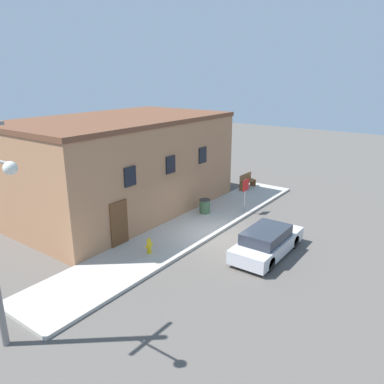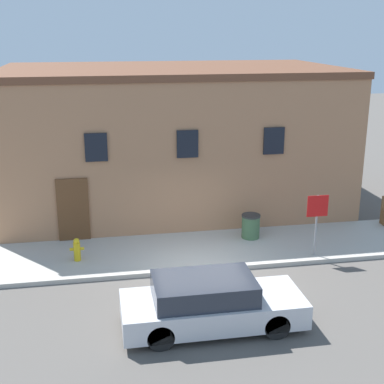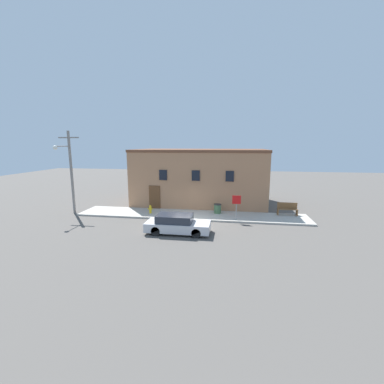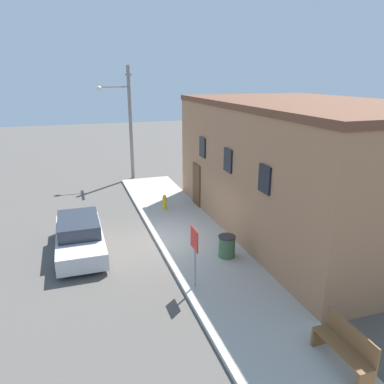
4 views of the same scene
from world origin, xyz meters
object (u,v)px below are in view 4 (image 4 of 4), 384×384
at_px(stop_sign, 195,247).
at_px(bench, 345,347).
at_px(utility_pole, 127,118).
at_px(trash_bin, 227,246).
at_px(parked_car, 80,236).
at_px(fire_hydrant, 165,202).

xyz_separation_m(stop_sign, bench, (4.16, 2.09, -0.83)).
bearing_deg(utility_pole, stop_sign, -1.24).
relative_size(bench, trash_bin, 2.00).
xyz_separation_m(stop_sign, parked_car, (-3.92, -3.21, -0.86)).
distance_m(fire_hydrant, parked_car, 5.16).
xyz_separation_m(trash_bin, parked_car, (-2.41, -4.93, 0.07)).
height_order(fire_hydrant, utility_pole, utility_pole).
height_order(utility_pole, parked_car, utility_pole).
bearing_deg(parked_car, stop_sign, 39.31).
bearing_deg(stop_sign, parked_car, -140.69).
relative_size(utility_pole, parked_car, 1.63).
bearing_deg(bench, trash_bin, -176.34).
bearing_deg(trash_bin, utility_pole, -173.35).
bearing_deg(utility_pole, bench, 5.71).
xyz_separation_m(bench, utility_pole, (-17.90, -1.79, 3.22)).
height_order(bench, parked_car, parked_car).
xyz_separation_m(fire_hydrant, parked_car, (3.16, -4.07, 0.12)).
bearing_deg(utility_pole, parked_car, -19.63).
xyz_separation_m(stop_sign, trash_bin, (-1.51, 1.72, -0.93)).
xyz_separation_m(stop_sign, utility_pole, (-13.74, 0.30, 2.39)).
relative_size(trash_bin, utility_pole, 0.11).
distance_m(stop_sign, trash_bin, 2.47).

